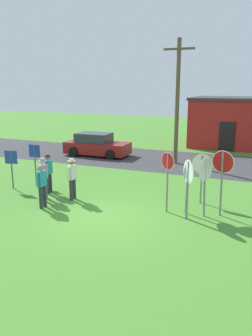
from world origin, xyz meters
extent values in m
plane|color=#47842D|center=(0.00, 0.00, 0.00)|extent=(80.00, 80.00, 0.00)
cube|color=#38383A|center=(0.00, 10.17, 0.00)|extent=(60.00, 6.40, 0.01)
cube|color=#B2231E|center=(2.49, 17.39, 1.77)|extent=(5.80, 5.19, 3.53)
cube|color=#383333|center=(2.49, 17.39, 3.63)|extent=(6.00, 5.39, 0.20)
cube|color=black|center=(2.49, 14.78, 1.05)|extent=(1.10, 0.08, 2.10)
cylinder|color=brown|center=(0.10, 9.66, 3.61)|extent=(0.24, 0.24, 7.22)
cube|color=brown|center=(0.10, 9.66, 6.62)|extent=(1.80, 0.12, 0.12)
cube|color=maroon|center=(-5.34, 9.90, 0.53)|extent=(4.34, 1.91, 0.76)
cube|color=#2D333D|center=(-5.59, 9.89, 1.21)|extent=(2.27, 1.59, 0.60)
cylinder|color=black|center=(-4.03, 10.83, 0.32)|extent=(0.65, 0.24, 0.64)
cylinder|color=black|center=(-3.98, 9.03, 0.32)|extent=(0.65, 0.24, 0.64)
cylinder|color=black|center=(-6.69, 10.77, 0.32)|extent=(0.65, 0.24, 0.64)
cylinder|color=black|center=(-6.65, 8.97, 0.32)|extent=(0.65, 0.24, 0.64)
cylinder|color=slate|center=(3.80, 1.87, 1.17)|extent=(0.11, 0.18, 2.35)
cylinder|color=white|center=(3.80, 1.87, 2.00)|extent=(0.81, 0.27, 0.83)
cylinder|color=red|center=(3.80, 1.86, 2.00)|extent=(0.75, 0.25, 0.77)
cylinder|color=slate|center=(2.89, 3.02, 0.97)|extent=(0.07, 0.07, 1.94)
cylinder|color=white|center=(2.89, 3.02, 1.60)|extent=(0.81, 0.06, 0.81)
cylinder|color=red|center=(2.89, 3.03, 1.60)|extent=(0.75, 0.06, 0.75)
cylinder|color=slate|center=(2.61, 1.64, 0.99)|extent=(0.10, 0.08, 1.98)
cylinder|color=white|center=(2.61, 1.64, 1.66)|extent=(0.11, 0.76, 0.76)
cylinder|color=red|center=(2.60, 1.64, 1.66)|extent=(0.10, 0.70, 0.70)
cylinder|color=slate|center=(3.25, 1.63, 1.05)|extent=(0.17, 0.12, 2.09)
cylinder|color=white|center=(3.25, 1.63, 1.74)|extent=(0.38, 0.79, 0.84)
cylinder|color=red|center=(3.24, 1.64, 1.74)|extent=(0.35, 0.73, 0.78)
cylinder|color=slate|center=(1.90, 1.53, 1.11)|extent=(0.10, 0.10, 2.22)
cylinder|color=white|center=(1.90, 1.53, 1.95)|extent=(0.57, 0.36, 0.66)
cylinder|color=red|center=(1.90, 1.52, 1.95)|extent=(0.53, 0.33, 0.61)
cylinder|color=slate|center=(2.75, 1.15, 1.04)|extent=(0.10, 0.10, 2.07)
cylinder|color=white|center=(2.75, 1.15, 1.72)|extent=(0.50, 0.68, 0.83)
cylinder|color=red|center=(2.76, 1.15, 1.72)|extent=(0.47, 0.63, 0.77)
cylinder|color=#2D2D33|center=(-3.50, 1.85, 0.44)|extent=(0.14, 0.14, 0.88)
cylinder|color=#2D2D33|center=(-3.49, 1.63, 0.44)|extent=(0.14, 0.14, 0.88)
cube|color=teal|center=(-3.49, 1.74, 1.17)|extent=(0.24, 0.37, 0.58)
cylinder|color=teal|center=(-3.50, 1.98, 1.15)|extent=(0.09, 0.09, 0.52)
cylinder|color=teal|center=(-3.48, 1.50, 1.15)|extent=(0.09, 0.09, 0.52)
sphere|color=#9E7051|center=(-3.49, 1.74, 1.58)|extent=(0.21, 0.21, 0.21)
cylinder|color=#333338|center=(-3.49, 1.74, 1.64)|extent=(0.32, 0.31, 0.02)
cylinder|color=#333338|center=(-3.49, 1.74, 1.69)|extent=(0.19, 0.19, 0.09)
cube|color=#232328|center=(-3.66, 1.73, 1.19)|extent=(0.15, 0.27, 0.40)
cylinder|color=#2D2D33|center=(-2.06, 1.49, 0.44)|extent=(0.14, 0.14, 0.88)
cylinder|color=#2D2D33|center=(-2.08, 1.27, 0.44)|extent=(0.14, 0.14, 0.88)
cube|color=beige|center=(-2.07, 1.38, 1.17)|extent=(0.25, 0.38, 0.58)
cylinder|color=beige|center=(-2.05, 1.62, 1.15)|extent=(0.09, 0.09, 0.52)
cylinder|color=beige|center=(-2.09, 1.14, 1.15)|extent=(0.09, 0.09, 0.52)
sphere|color=brown|center=(-2.07, 1.38, 1.58)|extent=(0.21, 0.21, 0.21)
cylinder|color=beige|center=(-2.07, 1.38, 1.64)|extent=(0.32, 0.31, 0.02)
cylinder|color=beige|center=(-2.07, 1.38, 1.69)|extent=(0.19, 0.19, 0.09)
cylinder|color=#2D2D33|center=(-2.63, 0.21, 0.44)|extent=(0.14, 0.14, 0.88)
cylinder|color=#2D2D33|center=(-2.64, -0.01, 0.44)|extent=(0.14, 0.14, 0.88)
cube|color=teal|center=(-2.63, 0.10, 1.17)|extent=(0.25, 0.38, 0.58)
cylinder|color=teal|center=(-2.61, 0.34, 1.15)|extent=(0.09, 0.09, 0.52)
cylinder|color=teal|center=(-2.65, -0.14, 1.15)|extent=(0.09, 0.09, 0.52)
sphere|color=#9E7051|center=(-2.63, 0.10, 1.58)|extent=(0.21, 0.21, 0.21)
cylinder|color=#4C5670|center=(-3.20, 1.08, 0.44)|extent=(0.14, 0.14, 0.88)
cylinder|color=#4C5670|center=(-3.23, 0.86, 0.44)|extent=(0.14, 0.14, 0.88)
cube|color=#9E7AB2|center=(-3.22, 0.97, 1.17)|extent=(0.27, 0.39, 0.58)
cylinder|color=#9E7AB2|center=(-3.18, 1.21, 1.15)|extent=(0.09, 0.09, 0.52)
cylinder|color=#9E7AB2|center=(-3.25, 0.73, 1.15)|extent=(0.09, 0.09, 0.52)
sphere|color=beige|center=(-3.22, 0.97, 1.58)|extent=(0.21, 0.21, 0.21)
cylinder|color=gray|center=(-3.22, 0.97, 1.64)|extent=(0.32, 0.31, 0.02)
cylinder|color=gray|center=(-3.22, 0.97, 1.69)|extent=(0.19, 0.19, 0.09)
cylinder|color=#4C4C51|center=(-4.91, 2.68, 0.96)|extent=(0.06, 0.06, 1.91)
cube|color=#1E389E|center=(-4.91, 2.68, 1.61)|extent=(0.60, 0.05, 0.60)
cylinder|color=#4C4C51|center=(-5.42, 1.66, 0.88)|extent=(0.06, 0.06, 1.77)
cube|color=#1E389E|center=(-5.42, 1.66, 1.47)|extent=(0.59, 0.14, 0.60)
camera|label=1|loc=(5.17, -10.20, 4.63)|focal=36.50mm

